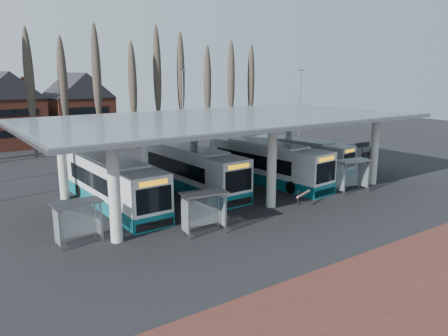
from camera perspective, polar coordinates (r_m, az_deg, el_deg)
ground at (r=31.14m, az=9.15°, el=-6.14°), size 140.00×140.00×0.00m
station_canopy at (r=35.95m, az=0.55°, el=5.79°), size 32.00×16.00×6.34m
poplar_row at (r=57.93m, az=-14.20°, el=10.98°), size 45.10×1.10×14.50m
lamp_post_b at (r=54.33m, az=-5.36°, el=7.59°), size 0.80×0.16×10.17m
lamp_post_c at (r=58.02m, az=9.90°, el=7.77°), size 0.80×0.16×10.17m
bus_0 at (r=33.55m, az=-14.33°, el=-1.95°), size 3.15×13.23×3.66m
bus_1 at (r=37.40m, az=-4.36°, el=-0.15°), size 3.12×13.18×3.64m
bus_2 at (r=39.90m, az=5.46°, el=0.63°), size 4.10×13.36×3.65m
bus_3 at (r=45.63m, az=9.88°, el=1.66°), size 4.20×11.44×3.11m
shelter_0 at (r=26.73m, az=-18.68°, el=-5.57°), size 2.79×1.44×2.57m
shelter_1 at (r=27.00m, az=-2.76°, el=-4.60°), size 3.03×1.83×2.65m
shelter_2 at (r=37.83m, az=16.33°, el=-0.05°), size 3.17×1.97×2.74m
info_sign_0 at (r=40.87m, az=18.31°, el=1.43°), size 1.98×0.46×2.97m
info_sign_1 at (r=46.12m, az=17.64°, el=2.63°), size 1.98×0.19×2.94m
barrier at (r=33.04m, az=10.18°, el=-3.47°), size 2.18×1.04×1.15m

